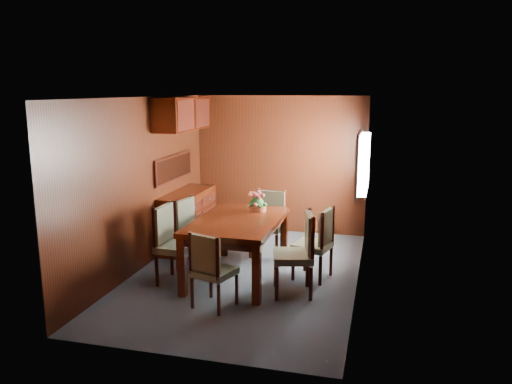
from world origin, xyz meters
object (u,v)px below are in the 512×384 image
(chair_right_near, at_px, (300,249))
(flower_centerpiece, at_px, (257,202))
(chair_left_near, at_px, (172,239))
(sideboard, at_px, (188,219))
(dining_table, at_px, (238,227))
(chair_head, at_px, (210,267))

(chair_right_near, relative_size, flower_centerpiece, 3.69)
(chair_left_near, relative_size, chair_right_near, 1.00)
(sideboard, xyz_separation_m, chair_right_near, (2.06, -1.47, 0.13))
(chair_right_near, bearing_deg, dining_table, 54.30)
(flower_centerpiece, bearing_deg, dining_table, -106.17)
(dining_table, relative_size, chair_left_near, 1.67)
(dining_table, bearing_deg, flower_centerpiece, 74.37)
(chair_left_near, relative_size, flower_centerpiece, 3.69)
(chair_right_near, bearing_deg, chair_head, 112.95)
(sideboard, relative_size, chair_head, 1.52)
(chair_head, distance_m, flower_centerpiece, 1.60)
(chair_left_near, xyz_separation_m, chair_head, (0.76, -0.67, -0.07))
(chair_right_near, distance_m, flower_centerpiece, 1.19)
(chair_right_near, bearing_deg, flower_centerpiece, 27.93)
(flower_centerpiece, bearing_deg, sideboard, 154.29)
(sideboard, xyz_separation_m, flower_centerpiece, (1.31, -0.63, 0.50))
(chair_head, bearing_deg, chair_right_near, 54.28)
(sideboard, height_order, dining_table, sideboard)
(sideboard, distance_m, chair_head, 2.45)
(chair_right_near, distance_m, chair_head, 1.15)
(chair_left_near, relative_size, chair_head, 1.14)
(chair_right_near, bearing_deg, sideboard, 40.58)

